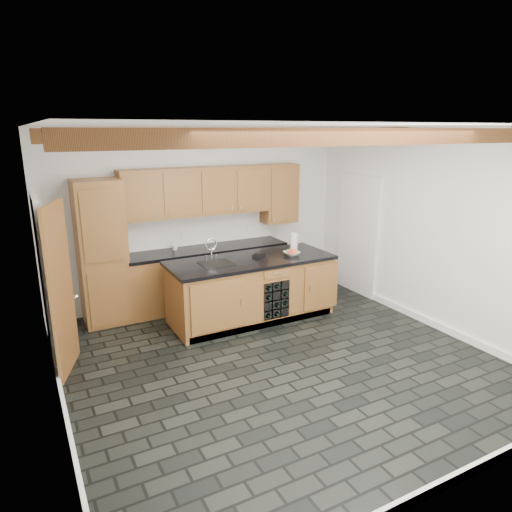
# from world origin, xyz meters

# --- Properties ---
(ground) EXTENTS (5.00, 5.00, 0.00)m
(ground) POSITION_xyz_m (0.00, 0.00, 0.00)
(ground) COLOR black
(ground) RESTS_ON ground
(room_shell) EXTENTS (5.01, 5.00, 5.00)m
(room_shell) POSITION_xyz_m (-0.09, 0.53, 1.53)
(room_shell) COLOR white
(room_shell) RESTS_ON ground
(back_cabinetry) EXTENTS (3.65, 0.62, 2.20)m
(back_cabinetry) POSITION_xyz_m (-0.38, 2.24, 0.98)
(back_cabinetry) COLOR #9E6C32
(back_cabinetry) RESTS_ON ground
(island) EXTENTS (2.48, 0.96, 0.93)m
(island) POSITION_xyz_m (0.31, 1.28, 0.46)
(island) COLOR #9E6C32
(island) RESTS_ON ground
(faucet) EXTENTS (0.45, 0.40, 0.34)m
(faucet) POSITION_xyz_m (-0.25, 1.33, 0.96)
(faucet) COLOR black
(faucet) RESTS_ON island
(kitchen_scale) EXTENTS (0.20, 0.16, 0.06)m
(kitchen_scale) POSITION_xyz_m (0.46, 1.35, 0.96)
(kitchen_scale) COLOR black
(kitchen_scale) RESTS_ON island
(fruit_bowl) EXTENTS (0.24, 0.24, 0.06)m
(fruit_bowl) POSITION_xyz_m (0.93, 1.18, 0.96)
(fruit_bowl) COLOR silver
(fruit_bowl) RESTS_ON island
(fruit_cluster) EXTENTS (0.16, 0.17, 0.07)m
(fruit_cluster) POSITION_xyz_m (0.93, 1.18, 0.99)
(fruit_cluster) COLOR #CE471B
(fruit_cluster) RESTS_ON fruit_bowl
(paper_towel) EXTENTS (0.11, 0.11, 0.27)m
(paper_towel) POSITION_xyz_m (1.13, 1.43, 1.07)
(paper_towel) COLOR white
(paper_towel) RESTS_ON island
(mug) EXTENTS (0.12, 0.12, 0.09)m
(mug) POSITION_xyz_m (-0.53, 2.29, 0.98)
(mug) COLOR white
(mug) RESTS_ON back_cabinetry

